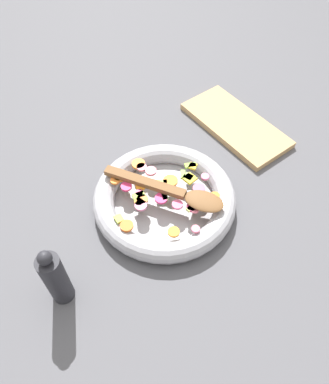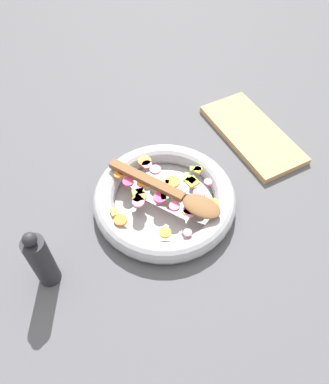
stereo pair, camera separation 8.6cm
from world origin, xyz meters
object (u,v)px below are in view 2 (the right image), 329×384
object	(u,v)px
skillet	(164,199)
wooden_spoon	(175,194)
cutting_board	(252,134)
pepper_mill	(41,260)

from	to	relation	value
skillet	wooden_spoon	xyz separation A→B (m)	(0.02, 0.01, 0.04)
skillet	cutting_board	size ratio (longest dim) A/B	1.08
wooden_spoon	pepper_mill	bearing A→B (deg)	-84.43
wooden_spoon	pepper_mill	xyz separation A→B (m)	(0.03, -0.31, 0.01)
wooden_spoon	cutting_board	world-z (taller)	wooden_spoon
skillet	cutting_board	bearing A→B (deg)	106.26
wooden_spoon	cutting_board	distance (m)	0.33
wooden_spoon	pepper_mill	world-z (taller)	pepper_mill
skillet	pepper_mill	bearing A→B (deg)	-79.67
wooden_spoon	cutting_board	bearing A→B (deg)	110.93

